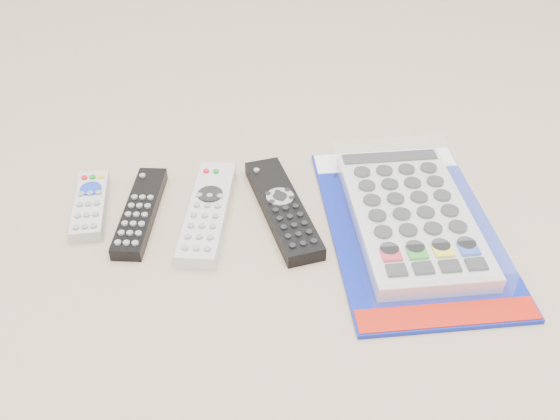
{
  "coord_description": "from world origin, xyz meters",
  "views": [
    {
      "loc": [
        -0.01,
        -0.66,
        0.58
      ],
      "look_at": [
        0.07,
        0.02,
        0.01
      ],
      "focal_mm": 40.0,
      "sensor_mm": 36.0,
      "label": 1
    }
  ],
  "objects": [
    {
      "name": "remote_slim_black",
      "position": [
        -0.13,
        0.05,
        0.01
      ],
      "size": [
        0.07,
        0.19,
        0.02
      ],
      "rotation": [
        0.0,
        0.0,
        -0.16
      ],
      "color": "black",
      "rests_on": "ground"
    },
    {
      "name": "remote_silver_dvd",
      "position": [
        -0.04,
        0.03,
        0.01
      ],
      "size": [
        0.09,
        0.22,
        0.02
      ],
      "rotation": [
        0.0,
        0.0,
        -0.19
      ],
      "color": "silver",
      "rests_on": "ground"
    },
    {
      "name": "remote_small_grey",
      "position": [
        -0.2,
        0.07,
        0.01
      ],
      "size": [
        0.05,
        0.14,
        0.02
      ],
      "rotation": [
        0.0,
        0.0,
        0.02
      ],
      "color": "#A8A8AA",
      "rests_on": "ground"
    },
    {
      "name": "jumbo_remote_packaged",
      "position": [
        0.24,
        -0.02,
        0.02
      ],
      "size": [
        0.23,
        0.37,
        0.05
      ],
      "rotation": [
        0.0,
        0.0,
        -0.01
      ],
      "color": "navy",
      "rests_on": "ground"
    },
    {
      "name": "remote_large_black",
      "position": [
        0.07,
        0.03,
        0.01
      ],
      "size": [
        0.09,
        0.23,
        0.02
      ],
      "rotation": [
        0.0,
        0.0,
        0.18
      ],
      "color": "black",
      "rests_on": "ground"
    }
  ]
}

